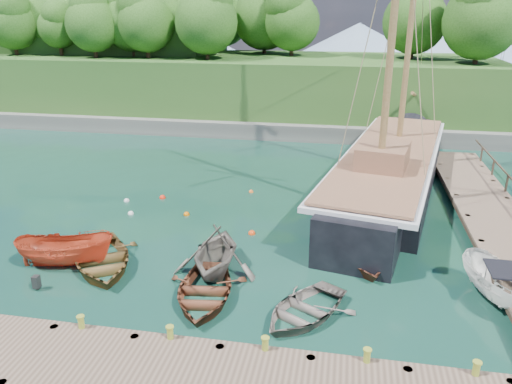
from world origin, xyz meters
TOP-DOWN VIEW (x-y plane):
  - ground at (0.00, 0.00)m, footprint 160.00×160.00m
  - dock_east at (11.50, 7.00)m, footprint 3.20×24.00m
  - bollard_0 at (-4.00, -5.10)m, footprint 0.26×0.26m
  - bollard_1 at (-1.00, -5.10)m, footprint 0.26×0.26m
  - bollard_2 at (2.00, -5.10)m, footprint 0.26×0.26m
  - bollard_3 at (5.00, -5.10)m, footprint 0.26×0.26m
  - rowboat_0 at (-5.79, -0.26)m, footprint 5.39×5.85m
  - rowboat_1 at (-0.96, 0.26)m, footprint 3.61×4.14m
  - rowboat_2 at (-0.87, -1.86)m, footprint 3.63×4.69m
  - rowboat_3 at (2.91, -2.27)m, footprint 4.40×4.79m
  - rowboat_4 at (4.96, 2.28)m, footprint 4.03×4.94m
  - motorboat_orange at (-7.33, -0.38)m, footprint 4.37×2.36m
  - cabin_boat_white at (10.00, -0.15)m, footprint 3.14×4.56m
  - schooner at (6.56, 11.11)m, footprint 8.79×26.88m
  - mooring_buoy_0 at (-7.00, 5.39)m, footprint 0.31×0.31m
  - mooring_buoy_1 at (-4.04, 5.81)m, footprint 0.32×0.32m
  - mooring_buoy_2 at (-0.20, 4.13)m, footprint 0.35×0.35m
  - mooring_buoy_3 at (3.23, 6.49)m, footprint 0.34×0.34m
  - mooring_buoy_4 at (-6.18, 7.93)m, footprint 0.35×0.35m
  - mooring_buoy_5 at (-1.35, 9.83)m, footprint 0.27×0.27m
  - mooring_buoy_6 at (-8.00, 7.10)m, footprint 0.31×0.31m
  - headland at (-12.88, 31.36)m, footprint 51.00×19.31m
  - distant_ridge at (4.30, 70.00)m, footprint 117.00×40.00m

SIDE VIEW (x-z plane):
  - ground at x=0.00m, z-range 0.00..0.00m
  - bollard_0 at x=-4.00m, z-range -0.23..0.23m
  - bollard_1 at x=-1.00m, z-range -0.23..0.23m
  - bollard_2 at x=2.00m, z-range -0.23..0.23m
  - bollard_3 at x=5.00m, z-range -0.23..0.23m
  - rowboat_0 at x=-5.79m, z-range -0.49..0.49m
  - rowboat_1 at x=-0.96m, z-range -1.06..1.06m
  - rowboat_2 at x=-0.87m, z-range -0.45..0.45m
  - rowboat_3 at x=2.91m, z-range -0.40..0.40m
  - rowboat_4 at x=4.96m, z-range -0.45..0.45m
  - motorboat_orange at x=-7.33m, z-range -0.80..0.80m
  - cabin_boat_white at x=10.00m, z-range -0.83..0.83m
  - mooring_buoy_0 at x=-7.00m, z-range -0.15..0.15m
  - mooring_buoy_1 at x=-4.04m, z-range -0.16..0.16m
  - mooring_buoy_2 at x=-0.20m, z-range -0.18..0.18m
  - mooring_buoy_3 at x=3.23m, z-range -0.17..0.17m
  - mooring_buoy_4 at x=-6.18m, z-range -0.18..0.18m
  - mooring_buoy_5 at x=-1.35m, z-range -0.14..0.14m
  - mooring_buoy_6 at x=-8.00m, z-range -0.16..0.16m
  - dock_east at x=11.50m, z-range -0.12..0.98m
  - schooner at x=6.56m, z-range -8.81..11.00m
  - distant_ridge at x=4.30m, z-range -0.65..9.35m
  - headland at x=-12.88m, z-range -0.91..11.99m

